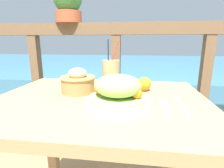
% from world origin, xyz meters
% --- Properties ---
extents(patio_table, '(0.93, 0.72, 0.76)m').
position_xyz_m(patio_table, '(0.00, 0.00, 0.63)').
color(patio_table, tan).
rests_on(patio_table, ground_plane).
extents(railing_fence, '(2.80, 0.08, 1.14)m').
position_xyz_m(railing_fence, '(0.00, 0.66, 0.77)').
color(railing_fence, brown).
rests_on(railing_fence, ground_plane).
extents(sea_backdrop, '(12.00, 4.00, 0.55)m').
position_xyz_m(sea_backdrop, '(0.00, 3.16, 0.27)').
color(sea_backdrop, teal).
rests_on(sea_backdrop, ground_plane).
extents(salad_plate, '(0.26, 0.26, 0.12)m').
position_xyz_m(salad_plate, '(0.09, -0.08, 0.81)').
color(salad_plate, white).
rests_on(salad_plate, patio_table).
extents(drink_glass, '(0.09, 0.09, 0.25)m').
position_xyz_m(drink_glass, '(0.03, 0.15, 0.83)').
color(drink_glass, tan).
rests_on(drink_glass, patio_table).
extents(bread_basket, '(0.17, 0.17, 0.12)m').
position_xyz_m(bread_basket, '(-0.12, 0.07, 0.81)').
color(bread_basket, '#AD7F47').
rests_on(bread_basket, patio_table).
extents(potted_plant, '(0.22, 0.22, 0.29)m').
position_xyz_m(potted_plant, '(-0.37, 0.66, 1.28)').
color(potted_plant, '#A34C2D').
rests_on(potted_plant, railing_fence).
extents(fork, '(0.02, 0.18, 0.00)m').
position_xyz_m(fork, '(0.27, -0.08, 0.76)').
color(fork, silver).
rests_on(fork, patio_table).
extents(knife, '(0.02, 0.18, 0.00)m').
position_xyz_m(knife, '(0.33, -0.06, 0.76)').
color(knife, silver).
rests_on(knife, patio_table).
extents(orange_near_basket, '(0.07, 0.07, 0.07)m').
position_xyz_m(orange_near_basket, '(0.20, 0.14, 0.79)').
color(orange_near_basket, orange).
rests_on(orange_near_basket, patio_table).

